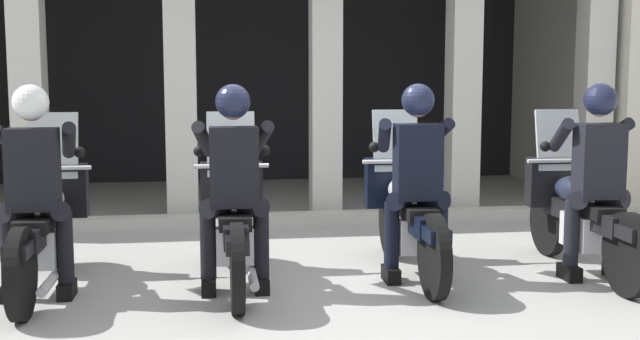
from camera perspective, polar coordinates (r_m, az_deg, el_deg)
ground_plane at (r=9.42m, az=-2.40°, el=-3.19°), size 80.00×80.00×0.00m
station_building at (r=11.04m, az=-5.39°, el=9.31°), size 9.41×3.93×3.45m
kerb_strip at (r=8.77m, az=-4.52°, el=-3.57°), size 8.91×0.24×0.12m
motorcycle_far_left at (r=6.44m, az=-19.31°, el=-3.78°), size 0.62×2.04×1.35m
police_officer_far_left at (r=6.11m, az=-20.00°, el=-0.22°), size 0.63×0.61×1.58m
motorcycle_center_left at (r=6.27m, az=-6.28°, el=-3.71°), size 0.62×2.04×1.35m
police_officer_center_left at (r=5.93m, az=-6.27°, el=-0.05°), size 0.63×0.61×1.58m
motorcycle_center_right at (r=6.62m, az=6.33°, el=-3.15°), size 0.62×2.04×1.35m
police_officer_center_right at (r=6.28m, az=7.01°, el=0.34°), size 0.63×0.61×1.58m
motorcycle_far_right at (r=6.99m, az=18.22°, el=-2.92°), size 0.62×2.04×1.35m
police_officer_far_right at (r=6.68m, az=19.42°, el=0.38°), size 0.63×0.61×1.58m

